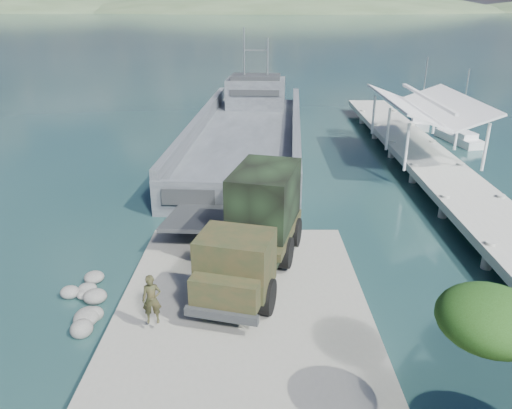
# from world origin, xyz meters

# --- Properties ---
(ground) EXTENTS (1400.00, 1400.00, 0.00)m
(ground) POSITION_xyz_m (0.00, 0.00, 0.00)
(ground) COLOR #193D3E
(ground) RESTS_ON ground
(boat_ramp) EXTENTS (10.00, 18.00, 0.50)m
(boat_ramp) POSITION_xyz_m (0.00, -1.00, 0.25)
(boat_ramp) COLOR gray
(boat_ramp) RESTS_ON ground
(shoreline_rocks) EXTENTS (3.20, 5.60, 0.90)m
(shoreline_rocks) POSITION_xyz_m (-6.20, 0.50, 0.00)
(shoreline_rocks) COLOR #5F5F5D
(shoreline_rocks) RESTS_ON ground
(distant_headlands) EXTENTS (1000.00, 240.00, 48.00)m
(distant_headlands) POSITION_xyz_m (50.00, 560.00, 0.00)
(distant_headlands) COLOR #34492E
(distant_headlands) RESTS_ON ground
(pier) EXTENTS (6.40, 44.00, 6.10)m
(pier) POSITION_xyz_m (13.00, 18.77, 1.60)
(pier) COLOR #A5A59B
(pier) RESTS_ON ground
(landing_craft) EXTENTS (10.69, 34.50, 10.11)m
(landing_craft) POSITION_xyz_m (-0.23, 24.00, 0.83)
(landing_craft) COLOR #3D4348
(landing_craft) RESTS_ON ground
(military_truck) EXTENTS (4.91, 9.48, 4.22)m
(military_truck) POSITION_xyz_m (0.51, 3.09, 2.60)
(military_truck) COLOR black
(military_truck) RESTS_ON boat_ramp
(soldier) EXTENTS (0.75, 0.54, 1.89)m
(soldier) POSITION_xyz_m (-3.21, -1.51, 1.45)
(soldier) COLOR #24301A
(soldier) RESTS_ON boat_ramp
(sailboat_near) EXTENTS (2.68, 5.61, 6.58)m
(sailboat_near) POSITION_xyz_m (18.59, 26.47, 0.35)
(sailboat_near) COLOR white
(sailboat_near) RESTS_ON ground
(sailboat_far) EXTENTS (3.17, 5.91, 6.91)m
(sailboat_far) POSITION_xyz_m (17.06, 33.07, 0.37)
(sailboat_far) COLOR white
(sailboat_far) RESTS_ON ground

